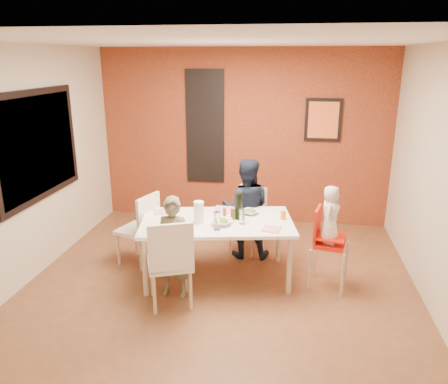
% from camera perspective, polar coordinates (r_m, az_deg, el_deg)
% --- Properties ---
extents(ground, '(4.50, 4.50, 0.00)m').
position_cam_1_polar(ground, '(5.21, -0.52, -12.09)').
color(ground, brown).
rests_on(ground, ground).
extents(ceiling, '(4.50, 4.50, 0.02)m').
position_cam_1_polar(ceiling, '(4.54, -0.62, 19.13)').
color(ceiling, white).
rests_on(ceiling, wall_back).
extents(wall_back, '(4.50, 0.02, 2.70)m').
position_cam_1_polar(wall_back, '(6.87, 2.55, 7.17)').
color(wall_back, beige).
rests_on(wall_back, ground).
extents(wall_front, '(4.50, 0.02, 2.70)m').
position_cam_1_polar(wall_front, '(2.64, -8.78, -10.04)').
color(wall_front, beige).
rests_on(wall_front, ground).
extents(wall_left, '(0.02, 4.50, 2.70)m').
position_cam_1_polar(wall_left, '(5.52, -24.31, 3.14)').
color(wall_left, beige).
rests_on(wall_left, ground).
extents(wall_right, '(0.02, 4.50, 2.70)m').
position_cam_1_polar(wall_right, '(4.87, 26.54, 1.12)').
color(wall_right, beige).
rests_on(wall_right, ground).
extents(brick_accent_wall, '(4.50, 0.02, 2.70)m').
position_cam_1_polar(brick_accent_wall, '(6.85, 2.53, 7.14)').
color(brick_accent_wall, maroon).
rests_on(brick_accent_wall, ground).
extents(picture_window_frame, '(0.05, 1.70, 1.30)m').
position_cam_1_polar(picture_window_frame, '(5.63, -23.22, 5.61)').
color(picture_window_frame, black).
rests_on(picture_window_frame, wall_left).
extents(picture_window_pane, '(0.02, 1.55, 1.15)m').
position_cam_1_polar(picture_window_pane, '(5.62, -23.09, 5.61)').
color(picture_window_pane, black).
rests_on(picture_window_pane, wall_left).
extents(glassblock_strip, '(0.55, 0.03, 1.70)m').
position_cam_1_polar(glassblock_strip, '(6.91, -2.48, 8.48)').
color(glassblock_strip, silver).
rests_on(glassblock_strip, wall_back).
extents(glassblock_surround, '(0.60, 0.03, 1.76)m').
position_cam_1_polar(glassblock_surround, '(6.90, -2.48, 8.47)').
color(glassblock_surround, black).
rests_on(glassblock_surround, wall_back).
extents(art_print_frame, '(0.54, 0.03, 0.64)m').
position_cam_1_polar(art_print_frame, '(6.76, 12.83, 9.17)').
color(art_print_frame, black).
rests_on(art_print_frame, wall_back).
extents(art_print_canvas, '(0.44, 0.01, 0.54)m').
position_cam_1_polar(art_print_canvas, '(6.75, 12.84, 9.15)').
color(art_print_canvas, orange).
rests_on(art_print_canvas, wall_back).
extents(dining_table, '(1.90, 1.27, 0.73)m').
position_cam_1_polar(dining_table, '(5.11, -0.93, -4.42)').
color(dining_table, white).
rests_on(dining_table, ground).
extents(chair_near, '(0.59, 0.59, 0.99)m').
position_cam_1_polar(chair_near, '(4.59, -7.01, -8.73)').
color(chair_near, white).
rests_on(chair_near, ground).
extents(chair_far, '(0.52, 0.52, 0.87)m').
position_cam_1_polar(chair_far, '(5.96, 3.36, -3.04)').
color(chair_far, silver).
rests_on(chair_far, ground).
extents(chair_left, '(0.55, 0.55, 0.93)m').
position_cam_1_polar(chair_left, '(5.60, -10.65, -4.32)').
color(chair_left, silver).
rests_on(chair_left, ground).
extents(high_chair, '(0.47, 0.47, 0.94)m').
position_cam_1_polar(high_chair, '(5.09, 13.18, -6.16)').
color(high_chair, red).
rests_on(high_chair, ground).
extents(child_near, '(0.44, 0.31, 1.15)m').
position_cam_1_polar(child_near, '(4.80, -6.61, -7.23)').
color(child_near, brown).
rests_on(child_near, ground).
extents(child_far, '(0.69, 0.55, 1.33)m').
position_cam_1_polar(child_far, '(5.69, 2.88, -2.16)').
color(child_far, black).
rests_on(child_far, ground).
extents(toddler, '(0.29, 0.37, 0.66)m').
position_cam_1_polar(toddler, '(4.97, 13.70, -2.85)').
color(toddler, silver).
rests_on(toddler, high_chair).
extents(plate_near_left, '(0.27, 0.27, 0.01)m').
position_cam_1_polar(plate_near_left, '(4.75, -5.94, -5.33)').
color(plate_near_left, white).
rests_on(plate_near_left, dining_table).
extents(plate_far_mid, '(0.25, 0.25, 0.01)m').
position_cam_1_polar(plate_far_mid, '(5.43, -0.04, -2.29)').
color(plate_far_mid, white).
rests_on(plate_far_mid, dining_table).
extents(plate_near_right, '(0.22, 0.22, 0.01)m').
position_cam_1_polar(plate_near_right, '(4.85, 6.21, -4.84)').
color(plate_near_right, silver).
rests_on(plate_near_right, dining_table).
extents(plate_far_left, '(0.26, 0.26, 0.01)m').
position_cam_1_polar(plate_far_left, '(5.40, -8.07, -2.57)').
color(plate_far_left, white).
rests_on(plate_far_left, dining_table).
extents(salad_bowl_a, '(0.25, 0.25, 0.06)m').
position_cam_1_polar(salad_bowl_a, '(4.96, -0.30, -3.95)').
color(salad_bowl_a, white).
rests_on(salad_bowl_a, dining_table).
extents(salad_bowl_b, '(0.26, 0.26, 0.05)m').
position_cam_1_polar(salad_bowl_b, '(5.30, 3.44, -2.63)').
color(salad_bowl_b, white).
rests_on(salad_bowl_b, dining_table).
extents(wine_bottle, '(0.08, 0.08, 0.31)m').
position_cam_1_polar(wine_bottle, '(5.09, 1.95, -1.89)').
color(wine_bottle, black).
rests_on(wine_bottle, dining_table).
extents(wine_glass_a, '(0.07, 0.07, 0.21)m').
position_cam_1_polar(wine_glass_a, '(4.79, -0.92, -3.77)').
color(wine_glass_a, white).
rests_on(wine_glass_a, dining_table).
extents(wine_glass_b, '(0.06, 0.06, 0.18)m').
position_cam_1_polar(wine_glass_b, '(4.96, 2.39, -3.21)').
color(wine_glass_b, white).
rests_on(wine_glass_b, dining_table).
extents(paper_towel_roll, '(0.11, 0.11, 0.26)m').
position_cam_1_polar(paper_towel_roll, '(4.98, -3.31, -2.66)').
color(paper_towel_roll, white).
rests_on(paper_towel_roll, dining_table).
extents(condiment_red, '(0.04, 0.04, 0.14)m').
position_cam_1_polar(condiment_red, '(5.08, 1.05, -2.93)').
color(condiment_red, red).
rests_on(condiment_red, dining_table).
extents(condiment_green, '(0.03, 0.03, 0.13)m').
position_cam_1_polar(condiment_green, '(5.10, 1.30, -2.89)').
color(condiment_green, '#327727').
rests_on(condiment_green, dining_table).
extents(condiment_brown, '(0.04, 0.04, 0.15)m').
position_cam_1_polar(condiment_brown, '(5.07, 0.06, -2.88)').
color(condiment_brown, brown).
rests_on(condiment_brown, dining_table).
extents(sippy_cup, '(0.06, 0.06, 0.11)m').
position_cam_1_polar(sippy_cup, '(5.15, 7.72, -3.01)').
color(sippy_cup, orange).
rests_on(sippy_cup, dining_table).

